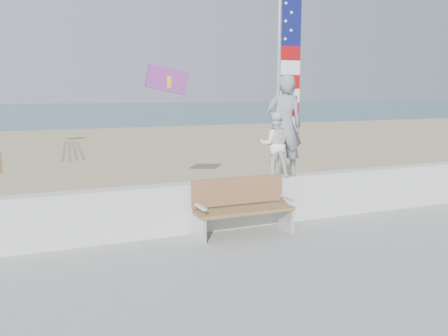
{
  "coord_description": "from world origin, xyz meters",
  "views": [
    {
      "loc": [
        -3.07,
        -5.96,
        2.71
      ],
      "look_at": [
        0.2,
        1.8,
        1.35
      ],
      "focal_mm": 38.0,
      "sensor_mm": 36.0,
      "label": 1
    }
  ],
  "objects_px": {
    "child": "(275,145)",
    "bench": "(242,206)",
    "adult": "(284,126)",
    "flag": "(284,76)"
  },
  "relations": [
    {
      "from": "adult",
      "to": "child",
      "type": "height_order",
      "value": "adult"
    },
    {
      "from": "bench",
      "to": "adult",
      "type": "bearing_deg",
      "value": 22.69
    },
    {
      "from": "child",
      "to": "adult",
      "type": "bearing_deg",
      "value": -160.91
    },
    {
      "from": "child",
      "to": "bench",
      "type": "height_order",
      "value": "child"
    },
    {
      "from": "adult",
      "to": "flag",
      "type": "height_order",
      "value": "flag"
    },
    {
      "from": "child",
      "to": "bench",
      "type": "xyz_separation_m",
      "value": [
        -0.89,
        -0.45,
        -1.02
      ]
    },
    {
      "from": "bench",
      "to": "flag",
      "type": "height_order",
      "value": "flag"
    },
    {
      "from": "flag",
      "to": "bench",
      "type": "bearing_deg",
      "value": -157.12
    },
    {
      "from": "adult",
      "to": "bench",
      "type": "bearing_deg",
      "value": 38.08
    },
    {
      "from": "flag",
      "to": "adult",
      "type": "bearing_deg",
      "value": 1.41
    }
  ]
}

